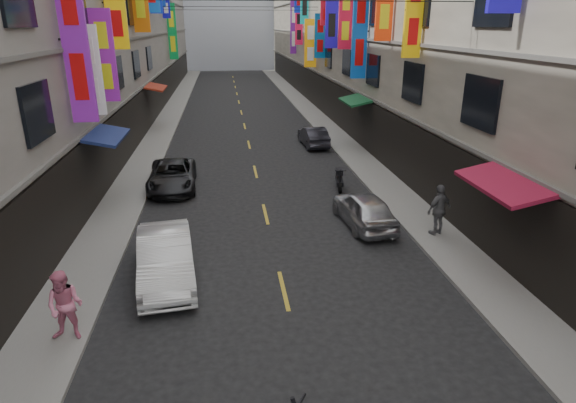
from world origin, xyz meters
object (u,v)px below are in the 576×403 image
object	(u,v)px
car_right_mid	(364,209)
car_right_far	(313,136)
scooter_far_right	(339,179)
car_left_mid	(166,258)
pedestrian_rfar	(439,210)
pedestrian_lfar	(65,306)
car_left_far	(172,175)

from	to	relation	value
car_right_mid	car_right_far	world-z (taller)	car_right_mid
scooter_far_right	car_left_mid	distance (m)	10.45
scooter_far_right	pedestrian_rfar	xyz separation A→B (m)	(2.24, -5.78, 0.61)
car_left_mid	pedestrian_lfar	xyz separation A→B (m)	(-2.00, -2.80, 0.28)
car_left_far	pedestrian_lfar	bearing A→B (deg)	-98.93
car_left_far	scooter_far_right	bearing A→B (deg)	-9.64
pedestrian_lfar	pedestrian_rfar	world-z (taller)	pedestrian_rfar
car_left_far	car_right_far	bearing A→B (deg)	40.61
car_left_mid	pedestrian_rfar	world-z (taller)	pedestrian_rfar
car_right_far	car_left_mid	bearing A→B (deg)	62.17
scooter_far_right	car_left_mid	size ratio (longest dim) A/B	0.41
car_right_mid	pedestrian_rfar	size ratio (longest dim) A/B	2.07
car_left_far	car_right_mid	world-z (taller)	car_right_mid
car_left_mid	scooter_far_right	bearing A→B (deg)	40.21
car_left_far	car_right_far	distance (m)	10.87
car_left_far	car_right_far	xyz separation A→B (m)	(8.00, 7.36, -0.02)
pedestrian_lfar	car_left_far	bearing A→B (deg)	90.67
car_left_far	pedestrian_rfar	bearing A→B (deg)	-36.44
car_left_far	pedestrian_rfar	size ratio (longest dim) A/B	2.45
scooter_far_right	pedestrian_lfar	bearing A→B (deg)	58.78
car_left_mid	car_right_far	bearing A→B (deg)	58.27
car_right_mid	pedestrian_lfar	size ratio (longest dim) A/B	2.17
scooter_far_right	car_left_far	xyz separation A→B (m)	(-7.70, 1.03, 0.19)
car_left_far	car_right_far	size ratio (longest dim) A/B	1.23
pedestrian_rfar	car_left_far	bearing A→B (deg)	-57.98
car_left_mid	pedestrian_lfar	bearing A→B (deg)	-132.49
car_left_mid	pedestrian_rfar	xyz separation A→B (m)	(9.34, 1.89, 0.32)
pedestrian_lfar	car_right_mid	bearing A→B (deg)	41.63
scooter_far_right	car_right_mid	xyz separation A→B (m)	(-0.08, -4.39, 0.22)
scooter_far_right	car_right_far	bearing A→B (deg)	-82.28
scooter_far_right	pedestrian_lfar	xyz separation A→B (m)	(-9.10, -10.47, 0.57)
car_right_far	pedestrian_lfar	xyz separation A→B (m)	(-9.40, -18.86, 0.40)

